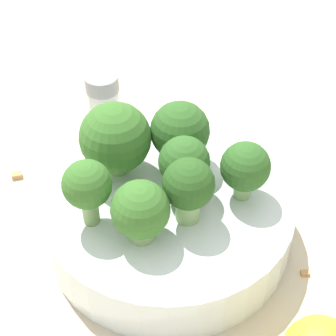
{
  "coord_description": "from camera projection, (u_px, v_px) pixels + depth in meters",
  "views": [
    {
      "loc": [
        0.27,
        -0.11,
        0.35
      ],
      "look_at": [
        0.0,
        0.0,
        0.07
      ],
      "focal_mm": 60.0,
      "sensor_mm": 36.0,
      "label": 1
    }
  ],
  "objects": [
    {
      "name": "broccoli_floret_6",
      "position": [
        188.0,
        187.0,
        0.39
      ],
      "size": [
        0.04,
        0.04,
        0.05
      ],
      "color": "#8EB770",
      "rests_on": "bowl"
    },
    {
      "name": "broccoli_floret_3",
      "position": [
        245.0,
        168.0,
        0.41
      ],
      "size": [
        0.04,
        0.04,
        0.05
      ],
      "color": "#8EB770",
      "rests_on": "bowl"
    },
    {
      "name": "bowl",
      "position": [
        168.0,
        217.0,
        0.44
      ],
      "size": [
        0.19,
        0.19,
        0.04
      ],
      "primitive_type": "cylinder",
      "color": "silver",
      "rests_on": "ground_plane"
    },
    {
      "name": "almond_crumb_1",
      "position": [
        16.0,
        174.0,
        0.5
      ],
      "size": [
        0.01,
        0.01,
        0.01
      ],
      "primitive_type": "cube",
      "rotation": [
        0.0,
        0.0,
        4.57
      ],
      "color": "#AD7F4C",
      "rests_on": "ground_plane"
    },
    {
      "name": "broccoli_floret_0",
      "position": [
        140.0,
        211.0,
        0.38
      ],
      "size": [
        0.04,
        0.04,
        0.05
      ],
      "color": "#8EB770",
      "rests_on": "bowl"
    },
    {
      "name": "broccoli_floret_2",
      "position": [
        180.0,
        132.0,
        0.43
      ],
      "size": [
        0.05,
        0.05,
        0.06
      ],
      "color": "#84AD66",
      "rests_on": "bowl"
    },
    {
      "name": "broccoli_floret_1",
      "position": [
        87.0,
        185.0,
        0.38
      ],
      "size": [
        0.03,
        0.03,
        0.05
      ],
      "color": "#7A9E5B",
      "rests_on": "bowl"
    },
    {
      "name": "almond_crumb_0",
      "position": [
        305.0,
        272.0,
        0.42
      ],
      "size": [
        0.01,
        0.01,
        0.01
      ],
      "primitive_type": "cube",
      "rotation": [
        0.0,
        0.0,
        1.23
      ],
      "color": "#AD7F4C",
      "rests_on": "ground_plane"
    },
    {
      "name": "ground_plane",
      "position": [
        168.0,
        234.0,
        0.45
      ],
      "size": [
        3.0,
        3.0,
        0.0
      ],
      "primitive_type": "plane",
      "color": "beige"
    },
    {
      "name": "broccoli_floret_4",
      "position": [
        115.0,
        138.0,
        0.42
      ],
      "size": [
        0.06,
        0.06,
        0.06
      ],
      "color": "#8EB770",
      "rests_on": "bowl"
    },
    {
      "name": "pepper_shaker",
      "position": [
        104.0,
        106.0,
        0.52
      ],
      "size": [
        0.03,
        0.03,
        0.07
      ],
      "color": "silver",
      "rests_on": "ground_plane"
    },
    {
      "name": "broccoli_floret_5",
      "position": [
        184.0,
        164.0,
        0.41
      ],
      "size": [
        0.04,
        0.04,
        0.05
      ],
      "color": "#7A9E5B",
      "rests_on": "bowl"
    }
  ]
}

